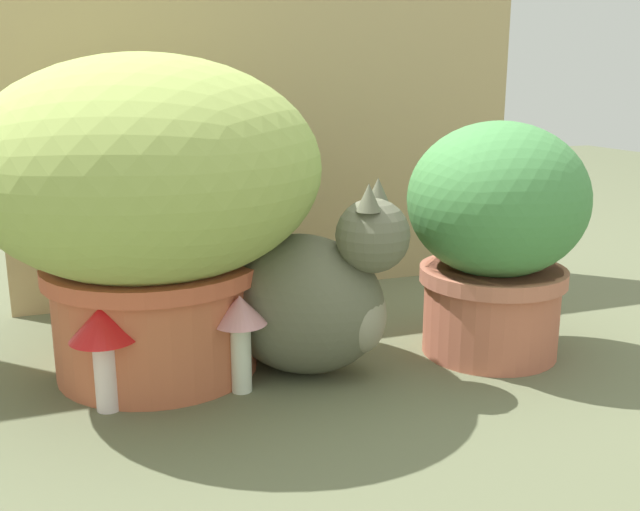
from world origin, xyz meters
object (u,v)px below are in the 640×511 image
at_px(grass_planter, 149,195).
at_px(leafy_planter, 495,231).
at_px(mushroom_ornament_pink, 240,323).
at_px(cat, 312,298).
at_px(mushroom_ornament_red, 104,334).

xyz_separation_m(grass_planter, leafy_planter, (0.53, -0.12, -0.07)).
distance_m(grass_planter, mushroom_ornament_pink, 0.24).
bearing_deg(mushroom_ornament_pink, leafy_planter, 1.44).
relative_size(cat, mushroom_ornament_pink, 2.18).
bearing_deg(grass_planter, leafy_planter, -12.29).
height_order(grass_planter, cat, grass_planter).
relative_size(leafy_planter, cat, 1.20).
distance_m(grass_planter, leafy_planter, 0.55).
bearing_deg(grass_planter, cat, -22.95).
height_order(leafy_planter, mushroom_ornament_pink, leafy_planter).
xyz_separation_m(grass_planter, cat, (0.22, -0.10, -0.16)).
relative_size(grass_planter, mushroom_ornament_red, 3.38).
distance_m(leafy_planter, cat, 0.32).
height_order(cat, mushroom_ornament_red, cat).
height_order(leafy_planter, mushroom_ornament_red, leafy_planter).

